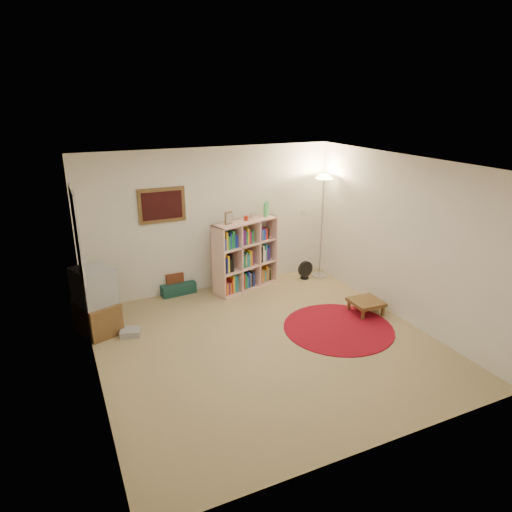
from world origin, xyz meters
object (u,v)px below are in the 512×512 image
Objects in this scene: tv_stand at (96,302)px; suitcase at (177,287)px; bookshelf at (245,256)px; floor_fan at (305,270)px; side_table at (366,302)px; floor_lamp at (323,193)px.

suitcase is at bearing 13.12° from tv_stand.
bookshelf is 1.29m from floor_fan.
bookshelf is at bearing 127.92° from side_table.
floor_fan is (1.21, -0.08, -0.43)m from bookshelf.
side_table is at bearing -93.42° from floor_fan.
tv_stand is at bearing 163.75° from side_table.
floor_lamp is 1.99× the size of tv_stand.
bookshelf is 1.32m from suitcase.
floor_lamp is at bearing -13.76° from suitcase.
side_table is at bearing -44.63° from suitcase.
tv_stand is 1.55× the size of suitcase.
suitcase is (1.42, 0.90, -0.38)m from tv_stand.
side_table reaches higher than suitcase.
suitcase is (-2.39, 0.40, -0.08)m from floor_fan.
suitcase is at bearing 171.81° from floor_lamp.
bookshelf is 2.35× the size of suitcase.
bookshelf reaches higher than tv_stand.
floor_lamp reaches higher than tv_stand.
floor_fan reaches higher than side_table.
bookshelf is at bearing -6.56° from tv_stand.
floor_fan is at bearing 94.94° from side_table.
floor_fan is 0.73× the size of side_table.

